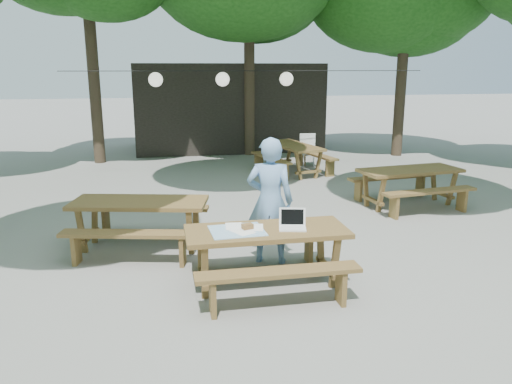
{
  "coord_description": "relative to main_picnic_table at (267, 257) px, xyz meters",
  "views": [
    {
      "loc": [
        -1.75,
        -6.35,
        2.7
      ],
      "look_at": [
        -0.51,
        0.07,
        1.05
      ],
      "focal_mm": 35.0,
      "sensor_mm": 36.0,
      "label": 1
    }
  ],
  "objects": [
    {
      "name": "laptop",
      "position": [
        0.32,
        -0.01,
        0.42
      ],
      "size": [
        0.38,
        0.33,
        0.24
      ],
      "rotation": [
        0.0,
        0.0,
        -0.22
      ],
      "color": "white",
      "rests_on": "main_picnic_table"
    },
    {
      "name": "picnic_table_nw",
      "position": [
        -1.6,
        1.68,
        0.0
      ],
      "size": [
        2.2,
        1.96,
        0.75
      ],
      "rotation": [
        0.0,
        0.0,
        -0.22
      ],
      "color": "#543A1D",
      "rests_on": "ground"
    },
    {
      "name": "main_picnic_table",
      "position": [
        0.0,
        0.0,
        0.0
      ],
      "size": [
        2.0,
        1.58,
        0.75
      ],
      "color": "#543A1D",
      "rests_on": "ground"
    },
    {
      "name": "woman",
      "position": [
        0.21,
        0.78,
        0.5
      ],
      "size": [
        0.75,
        0.61,
        1.78
      ],
      "primitive_type": "imported",
      "rotation": [
        0.0,
        0.0,
        2.82
      ],
      "color": "#739ED1",
      "rests_on": "ground"
    },
    {
      "name": "tabletop_clutter",
      "position": [
        -0.34,
        0.01,
        0.37
      ],
      "size": [
        0.7,
        0.6,
        0.08
      ],
      "color": "teal",
      "rests_on": "main_picnic_table"
    },
    {
      "name": "ground",
      "position": [
        0.51,
        0.63,
        -0.39
      ],
      "size": [
        80.0,
        80.0,
        0.0
      ],
      "primitive_type": "plane",
      "color": "slate",
      "rests_on": "ground"
    },
    {
      "name": "picnic_table_far_e",
      "position": [
        2.13,
        6.61,
        0.0
      ],
      "size": [
        1.95,
        2.2,
        0.75
      ],
      "rotation": [
        0.0,
        0.0,
        1.79
      ],
      "color": "#543A1D",
      "rests_on": "ground"
    },
    {
      "name": "paper_lanterns",
      "position": [
        0.33,
        6.63,
        2.02
      ],
      "size": [
        9.0,
        0.34,
        0.38
      ],
      "color": "black",
      "rests_on": "ground"
    },
    {
      "name": "picnic_table_ne",
      "position": [
        3.55,
        3.12,
        0.0
      ],
      "size": [
        2.09,
        1.81,
        0.75
      ],
      "rotation": [
        0.0,
        0.0,
        0.13
      ],
      "color": "#543A1D",
      "rests_on": "ground"
    },
    {
      "name": "plastic_chair",
      "position": [
        2.77,
        7.38,
        -0.13
      ],
      "size": [
        0.46,
        0.46,
        0.9
      ],
      "rotation": [
        0.0,
        0.0,
        -0.05
      ],
      "color": "white",
      "rests_on": "ground"
    },
    {
      "name": "pavilion",
      "position": [
        1.01,
        11.13,
        1.01
      ],
      "size": [
        6.0,
        3.0,
        2.8
      ],
      "primitive_type": "cube",
      "color": "black",
      "rests_on": "ground"
    }
  ]
}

